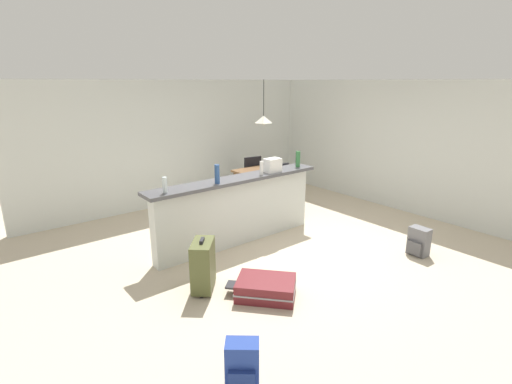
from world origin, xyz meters
TOP-DOWN VIEW (x-y plane):
  - ground_plane at (0.00, 0.00)m, footprint 13.00×13.00m
  - wall_back at (0.00, 3.05)m, footprint 6.60×0.10m
  - wall_right at (3.05, 0.30)m, footprint 0.10×6.00m
  - partition_half_wall at (-0.46, 0.51)m, footprint 2.80×0.20m
  - bar_countertop at (-0.46, 0.51)m, footprint 2.96×0.40m
  - bottle_clear at (-1.68, 0.44)m, footprint 0.06×0.06m
  - bottle_blue at (-0.88, 0.42)m, footprint 0.07×0.07m
  - bottle_white at (-0.06, 0.42)m, footprint 0.06×0.06m
  - bottle_green at (0.80, 0.48)m, footprint 0.08×0.08m
  - grocery_bag at (0.21, 0.47)m, footprint 0.26×0.18m
  - dining_table at (1.12, 1.75)m, footprint 1.10×0.80m
  - dining_chair_near_partition at (1.14, 1.21)m, footprint 0.46×0.46m
  - dining_chair_far_side at (1.20, 2.30)m, footprint 0.46×0.46m
  - pendant_lamp at (1.07, 1.72)m, footprint 0.34×0.34m
  - suitcase_flat_maroon at (-1.14, -0.97)m, footprint 0.83×0.84m
  - backpack_grey at (1.35, -1.51)m, footprint 0.26×0.29m
  - suitcase_upright_olive at (-1.63, -0.37)m, footprint 0.47×0.49m
  - backpack_blue at (-2.19, -1.90)m, footprint 0.34×0.34m

SIDE VIEW (x-z plane):
  - ground_plane at x=0.00m, z-range -0.05..0.00m
  - suitcase_flat_maroon at x=-1.14m, z-range 0.00..0.22m
  - backpack_grey at x=1.35m, z-range -0.01..0.41m
  - backpack_blue at x=-2.19m, z-range -0.01..0.41m
  - suitcase_upright_olive at x=-1.63m, z-range 0.00..0.67m
  - partition_half_wall at x=-0.46m, z-range 0.00..1.01m
  - dining_chair_near_partition at x=1.14m, z-range 0.05..0.98m
  - dining_chair_far_side at x=1.20m, z-range 0.05..0.98m
  - dining_table at x=1.12m, z-range 0.28..1.02m
  - bar_countertop at x=-0.46m, z-range 1.01..1.06m
  - bottle_clear at x=-1.68m, z-range 1.06..1.28m
  - bottle_white at x=-0.06m, z-range 1.06..1.28m
  - grocery_bag at x=0.21m, z-range 1.06..1.28m
  - bottle_green at x=0.80m, z-range 1.06..1.33m
  - bottle_blue at x=-0.88m, z-range 1.06..1.34m
  - wall_back at x=0.00m, z-range 0.00..2.50m
  - wall_right at x=3.05m, z-range 0.00..2.50m
  - pendant_lamp at x=1.07m, z-range 1.33..2.19m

